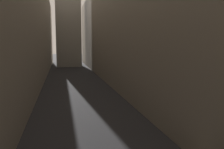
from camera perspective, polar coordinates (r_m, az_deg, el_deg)
The scene contains 2 objects.
ground_plane at distance 37.45m, azimuth -8.09°, elevation -3.66°, with size 264.00×264.00×0.00m, color #232326.
building_block_right at distance 41.30m, azimuth 8.31°, elevation 11.52°, with size 12.54×108.00×20.32m, color gray.
Camera 1 is at (-2.33, 11.30, 7.11)m, focal length 38.77 mm.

